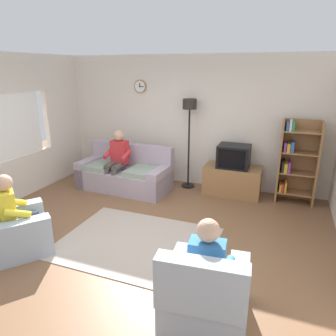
{
  "coord_description": "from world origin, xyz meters",
  "views": [
    {
      "loc": [
        1.88,
        -3.6,
        2.42
      ],
      "look_at": [
        0.16,
        0.86,
        0.88
      ],
      "focal_mm": 33.03,
      "sensor_mm": 36.0,
      "label": 1
    }
  ],
  "objects_px": {
    "bookshelf": "(295,161)",
    "armchair_near_window": "(12,232)",
    "tv": "(234,156)",
    "couch": "(125,174)",
    "armchair_near_bookshelf": "(205,296)",
    "person_in_left_armchair": "(16,210)",
    "tv_stand": "(232,181)",
    "floor_lamp": "(189,119)",
    "person_in_right_armchair": "(208,263)",
    "person_on_couch": "(117,157)"
  },
  "relations": [
    {
      "from": "tv_stand",
      "to": "tv",
      "type": "height_order",
      "value": "tv"
    },
    {
      "from": "couch",
      "to": "person_in_left_armchair",
      "type": "height_order",
      "value": "person_in_left_armchair"
    },
    {
      "from": "armchair_near_window",
      "to": "armchair_near_bookshelf",
      "type": "bearing_deg",
      "value": -5.27
    },
    {
      "from": "person_in_left_armchair",
      "to": "bookshelf",
      "type": "bearing_deg",
      "value": 41.72
    },
    {
      "from": "armchair_near_window",
      "to": "person_in_right_armchair",
      "type": "bearing_deg",
      "value": -3.45
    },
    {
      "from": "armchair_near_window",
      "to": "person_in_right_armchair",
      "type": "height_order",
      "value": "person_in_right_armchair"
    },
    {
      "from": "bookshelf",
      "to": "armchair_near_bookshelf",
      "type": "distance_m",
      "value": 3.59
    },
    {
      "from": "tv",
      "to": "armchair_near_window",
      "type": "relative_size",
      "value": 0.51
    },
    {
      "from": "tv_stand",
      "to": "person_in_right_armchair",
      "type": "bearing_deg",
      "value": -84.61
    },
    {
      "from": "bookshelf",
      "to": "armchair_near_window",
      "type": "bearing_deg",
      "value": -138.09
    },
    {
      "from": "bookshelf",
      "to": "person_in_left_armchair",
      "type": "xyz_separation_m",
      "value": [
        -3.51,
        -3.13,
        -0.19
      ]
    },
    {
      "from": "armchair_near_bookshelf",
      "to": "person_on_couch",
      "type": "xyz_separation_m",
      "value": [
        -2.58,
        2.81,
        0.41
      ]
    },
    {
      "from": "armchair_near_bookshelf",
      "to": "floor_lamp",
      "type": "bearing_deg",
      "value": 110.03
    },
    {
      "from": "couch",
      "to": "armchair_near_bookshelf",
      "type": "relative_size",
      "value": 2.04
    },
    {
      "from": "couch",
      "to": "bookshelf",
      "type": "xyz_separation_m",
      "value": [
        3.27,
        0.54,
        0.49
      ]
    },
    {
      "from": "couch",
      "to": "person_in_right_armchair",
      "type": "height_order",
      "value": "person_in_right_armchair"
    },
    {
      "from": "tv",
      "to": "person_in_right_armchair",
      "type": "height_order",
      "value": "person_in_right_armchair"
    },
    {
      "from": "bookshelf",
      "to": "person_in_left_armchair",
      "type": "height_order",
      "value": "bookshelf"
    },
    {
      "from": "armchair_near_window",
      "to": "person_in_left_armchair",
      "type": "xyz_separation_m",
      "value": [
        0.06,
        0.07,
        0.32
      ]
    },
    {
      "from": "tv",
      "to": "armchair_near_bookshelf",
      "type": "xyz_separation_m",
      "value": [
        0.32,
        -3.36,
        -0.51
      ]
    },
    {
      "from": "bookshelf",
      "to": "floor_lamp",
      "type": "bearing_deg",
      "value": 179.37
    },
    {
      "from": "couch",
      "to": "armchair_near_window",
      "type": "height_order",
      "value": "same"
    },
    {
      "from": "person_on_couch",
      "to": "person_in_right_armchair",
      "type": "relative_size",
      "value": 1.11
    },
    {
      "from": "bookshelf",
      "to": "person_in_right_armchair",
      "type": "distance_m",
      "value": 3.47
    },
    {
      "from": "tv_stand",
      "to": "person_on_couch",
      "type": "height_order",
      "value": "person_on_couch"
    },
    {
      "from": "person_in_left_armchair",
      "to": "person_in_right_armchair",
      "type": "relative_size",
      "value": 1.0
    },
    {
      "from": "bookshelf",
      "to": "person_on_couch",
      "type": "xyz_separation_m",
      "value": [
        -3.38,
        -0.65,
        -0.1
      ]
    },
    {
      "from": "bookshelf",
      "to": "person_on_couch",
      "type": "height_order",
      "value": "bookshelf"
    },
    {
      "from": "person_in_right_armchair",
      "to": "couch",
      "type": "bearing_deg",
      "value": 131.13
    },
    {
      "from": "floor_lamp",
      "to": "person_on_couch",
      "type": "bearing_deg",
      "value": -152.7
    },
    {
      "from": "armchair_near_bookshelf",
      "to": "person_in_right_armchair",
      "type": "height_order",
      "value": "person_in_right_armchair"
    },
    {
      "from": "person_in_left_armchair",
      "to": "armchair_near_bookshelf",
      "type": "bearing_deg",
      "value": -6.83
    },
    {
      "from": "person_on_couch",
      "to": "person_in_left_armchair",
      "type": "distance_m",
      "value": 2.48
    },
    {
      "from": "person_in_right_armchair",
      "to": "tv_stand",
      "type": "bearing_deg",
      "value": 95.39
    },
    {
      "from": "tv_stand",
      "to": "floor_lamp",
      "type": "xyz_separation_m",
      "value": [
        -0.95,
        0.1,
        1.16
      ]
    },
    {
      "from": "couch",
      "to": "tv",
      "type": "height_order",
      "value": "tv"
    },
    {
      "from": "floor_lamp",
      "to": "bookshelf",
      "type": "bearing_deg",
      "value": -0.63
    },
    {
      "from": "tv",
      "to": "armchair_near_bookshelf",
      "type": "height_order",
      "value": "tv"
    },
    {
      "from": "couch",
      "to": "floor_lamp",
      "type": "xyz_separation_m",
      "value": [
        1.21,
        0.57,
        1.14
      ]
    },
    {
      "from": "bookshelf",
      "to": "armchair_near_bookshelf",
      "type": "height_order",
      "value": "bookshelf"
    },
    {
      "from": "tv_stand",
      "to": "armchair_near_bookshelf",
      "type": "height_order",
      "value": "armchair_near_bookshelf"
    },
    {
      "from": "tv_stand",
      "to": "armchair_near_bookshelf",
      "type": "bearing_deg",
      "value": -84.61
    },
    {
      "from": "couch",
      "to": "person_in_left_armchair",
      "type": "distance_m",
      "value": 2.62
    },
    {
      "from": "person_in_right_armchair",
      "to": "tv",
      "type": "bearing_deg",
      "value": 95.43
    },
    {
      "from": "tv_stand",
      "to": "floor_lamp",
      "type": "relative_size",
      "value": 0.59
    },
    {
      "from": "armchair_near_bookshelf",
      "to": "person_in_left_armchair",
      "type": "relative_size",
      "value": 0.85
    },
    {
      "from": "tv",
      "to": "person_on_couch",
      "type": "height_order",
      "value": "person_on_couch"
    },
    {
      "from": "armchair_near_window",
      "to": "person_on_couch",
      "type": "bearing_deg",
      "value": 85.65
    },
    {
      "from": "person_in_left_armchair",
      "to": "person_in_right_armchair",
      "type": "xyz_separation_m",
      "value": [
        2.71,
        -0.24,
        0.0
      ]
    },
    {
      "from": "bookshelf",
      "to": "person_in_right_armchair",
      "type": "relative_size",
      "value": 1.38
    }
  ]
}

